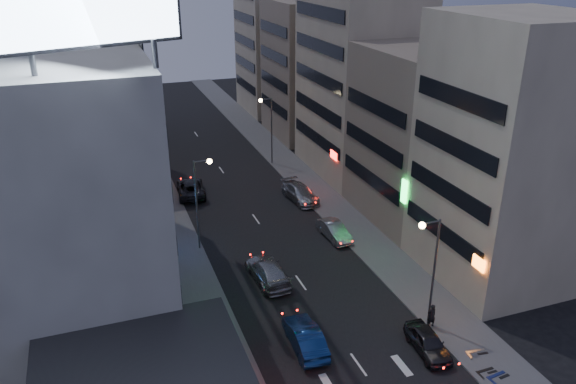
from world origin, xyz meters
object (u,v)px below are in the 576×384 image
parked_car_right_mid (334,231)px  parked_car_left (191,188)px  road_car_silver (268,271)px  road_car_blue (305,337)px  scooter_black_b (493,359)px  scooter_silver_a (526,384)px  parked_car_right_near (428,342)px  scooter_blue (504,362)px  parked_car_right_far (300,193)px  scooter_silver_b (485,341)px  person (432,316)px

parked_car_right_mid → parked_car_left: parked_car_left is taller
parked_car_right_mid → road_car_silver: 9.10m
road_car_blue → scooter_black_b: (10.15, -5.81, -0.14)m
parked_car_right_mid → scooter_black_b: 19.14m
scooter_silver_a → road_car_silver: bearing=8.2°
parked_car_right_near → road_car_silver: 13.52m
scooter_silver_a → scooter_blue: (0.01, 1.89, 0.04)m
parked_car_left → scooter_blue: parked_car_left is taller
parked_car_right_far → scooter_silver_b: (2.64, -26.23, -0.10)m
road_car_silver → scooter_silver_b: bearing=127.1°
scooter_blue → parked_car_right_near: bearing=38.7°
parked_car_left → person: (11.04, -28.23, 0.19)m
scooter_silver_a → scooter_blue: 1.89m
scooter_black_b → scooter_silver_a: bearing=-171.3°
parked_car_left → scooter_black_b: bearing=116.5°
person → parked_car_right_near: bearing=53.6°
scooter_silver_a → scooter_black_b: scooter_silver_a is taller
person → scooter_black_b: bearing=106.5°
parked_car_right_mid → road_car_blue: size_ratio=0.89×
road_car_blue → scooter_silver_b: 11.58m
parked_car_right_far → person: 23.03m
parked_car_right_near → road_car_silver: (-7.02, 11.56, 0.11)m
parked_car_right_near → person: 2.61m
parked_car_right_mid → scooter_silver_b: size_ratio=2.28×
parked_car_left → road_car_blue: bearing=100.6°
parked_car_left → scooter_silver_b: bearing=118.4°
parked_car_right_near → scooter_silver_a: 6.10m
parked_car_left → parked_car_right_far: (10.34, -5.22, 0.00)m
parked_car_right_mid → parked_car_right_far: 8.80m
scooter_blue → scooter_black_b: 0.64m
scooter_black_b → scooter_silver_b: scooter_silver_b is taller
parked_car_right_far → scooter_blue: size_ratio=2.79×
road_car_blue → parked_car_right_mid: bearing=-118.4°
scooter_blue → parked_car_right_far: bearing=-1.7°
parked_car_right_far → parked_car_right_near: bearing=-98.2°
parked_car_right_far → scooter_silver_a: size_ratio=2.99×
scooter_blue → scooter_silver_b: size_ratio=1.03×
parked_car_right_mid → scooter_silver_a: bearing=-86.4°
parked_car_right_mid → scooter_black_b: size_ratio=2.43×
parked_car_left → scooter_silver_a: parked_car_left is taller
road_car_blue → person: person is taller
road_car_blue → road_car_silver: road_car_silver is taller
person → scooter_silver_a: (1.70, -7.20, -0.31)m
parked_car_right_near → road_car_blue: (-7.25, 3.05, 0.10)m
road_car_blue → scooter_blue: bearing=151.9°
scooter_black_b → scooter_silver_b: bearing=-22.4°
scooter_black_b → parked_car_right_mid: bearing=5.8°
parked_car_right_near → parked_car_right_mid: parked_car_right_mid is taller
scooter_silver_b → road_car_blue: bearing=77.0°
person → scooter_silver_b: size_ratio=0.90×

